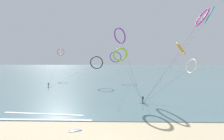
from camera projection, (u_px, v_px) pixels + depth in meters
The scene contains 15 objects.
sea_water at pixel (114, 70), 122.14m from camera, with size 400.00×200.00×0.08m, color slate.
surfer_emerald at pixel (143, 100), 31.53m from camera, with size 1.40×0.70×1.70m.
surfer_crimson at pixel (48, 85), 49.03m from camera, with size 1.40×0.62×1.70m.
kite_cobalt at pixel (116, 57), 65.10m from camera, with size 5.65×41.29×13.16m.
kite_violet at pixel (120, 36), 42.76m from camera, with size 7.05×15.02×18.94m.
kite_lime at pixel (120, 55), 34.20m from camera, with size 6.89×4.96×12.44m.
kite_teal at pixel (209, 15), 37.23m from camera, with size 20.15×10.16×23.10m.
kite_magenta at pixel (202, 17), 42.05m from camera, with size 21.13×15.59×24.40m.
kite_charcoal at pixel (97, 62), 53.89m from camera, with size 18.31×7.13×10.79m.
kite_amber at pixel (181, 48), 42.97m from camera, with size 15.63×15.31×14.79m.
kite_coral at pixel (61, 52), 72.17m from camera, with size 6.38×24.56×14.94m.
kite_ivory at pixel (192, 66), 33.51m from camera, with size 12.54×4.66×9.85m.
surfboard_spare at pixel (75, 131), 19.65m from camera, with size 1.97×0.97×0.20m.
wave_crest_near at pixel (32, 120), 23.10m from camera, with size 19.21×0.50×0.12m, color white.
wave_crest_mid at pixel (43, 114), 25.50m from camera, with size 14.64×0.50×0.12m, color white.
Camera 1 is at (0.72, -13.72, 9.85)m, focal length 23.17 mm.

